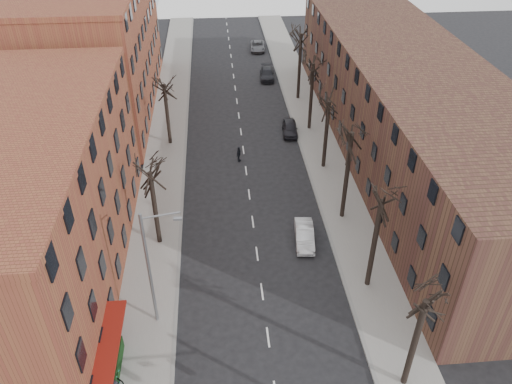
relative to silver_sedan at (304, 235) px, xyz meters
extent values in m
cube|color=gray|center=(-11.88, 17.90, -0.59)|extent=(4.00, 90.00, 0.15)
cube|color=gray|center=(4.12, 17.90, -0.59)|extent=(4.00, 90.00, 0.15)
cube|color=brown|center=(-19.88, -2.10, 5.34)|extent=(12.00, 26.00, 12.00)
cube|color=brown|center=(-19.88, 26.90, 6.34)|extent=(12.00, 28.00, 14.00)
cube|color=#4F3425|center=(12.12, 12.90, 4.34)|extent=(12.00, 50.00, 10.00)
cube|color=maroon|center=(-13.28, -11.10, -0.66)|extent=(1.20, 7.00, 0.15)
cube|color=black|center=(-13.38, -12.10, -0.01)|extent=(0.80, 6.00, 1.00)
cylinder|color=slate|center=(-11.08, -7.10, 3.84)|extent=(0.20, 0.20, 9.00)
cylinder|color=slate|center=(-9.98, -7.10, 8.14)|extent=(2.39, 0.12, 0.46)
cube|color=slate|center=(-8.98, -7.10, 7.84)|extent=(0.50, 0.22, 0.14)
imported|color=silver|center=(0.00, 0.00, 0.00)|extent=(1.77, 4.13, 1.32)
imported|color=black|center=(1.42, 18.04, 0.01)|extent=(1.86, 4.03, 1.34)
imported|color=black|center=(0.60, 33.70, 0.00)|extent=(2.19, 4.68, 1.32)
imported|color=slate|center=(0.32, 45.03, -0.03)|extent=(2.43, 4.71, 1.27)
imported|color=black|center=(-4.46, 12.74, 0.15)|extent=(0.76, 1.03, 1.62)
imported|color=gray|center=(-13.42, -11.61, -0.02)|extent=(1.95, 1.43, 0.98)
camera|label=1|loc=(-6.47, -29.87, 25.48)|focal=35.00mm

